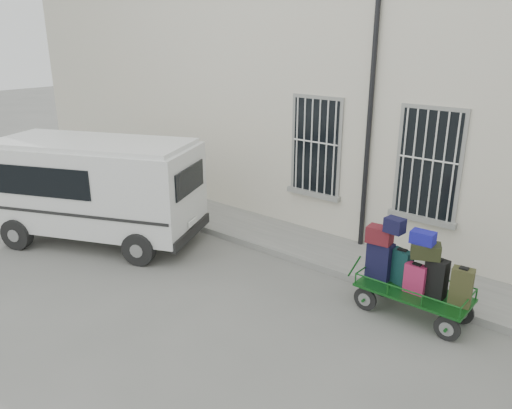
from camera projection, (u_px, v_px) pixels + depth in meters
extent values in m
plane|color=slate|center=(248.00, 283.00, 10.05)|extent=(80.00, 80.00, 0.00)
cube|color=beige|center=(382.00, 104.00, 13.09)|extent=(24.00, 5.00, 6.00)
cylinder|color=black|center=(369.00, 130.00, 10.70)|extent=(0.11, 0.11, 5.60)
cube|color=black|center=(316.00, 146.00, 11.73)|extent=(1.20, 0.08, 2.20)
cube|color=gray|center=(314.00, 193.00, 12.09)|extent=(1.45, 0.22, 0.12)
cube|color=black|center=(428.00, 165.00, 10.11)|extent=(1.20, 0.08, 2.20)
cube|color=gray|center=(422.00, 218.00, 10.47)|extent=(1.45, 0.22, 0.12)
cube|color=slate|center=(309.00, 246.00, 11.63)|extent=(24.00, 1.70, 0.15)
cylinder|color=black|center=(365.00, 299.00, 9.02)|extent=(0.44, 0.06, 0.44)
cylinder|color=gray|center=(365.00, 299.00, 9.02)|extent=(0.24, 0.08, 0.24)
cylinder|color=black|center=(382.00, 286.00, 9.50)|extent=(0.44, 0.06, 0.44)
cylinder|color=gray|center=(382.00, 286.00, 9.50)|extent=(0.24, 0.08, 0.24)
cylinder|color=black|center=(447.00, 328.00, 8.12)|extent=(0.44, 0.06, 0.44)
cylinder|color=gray|center=(447.00, 328.00, 8.12)|extent=(0.24, 0.08, 0.24)
cylinder|color=black|center=(461.00, 312.00, 8.60)|extent=(0.44, 0.06, 0.44)
cylinder|color=gray|center=(461.00, 312.00, 8.60)|extent=(0.24, 0.08, 0.24)
cube|color=#114C17|center=(413.00, 292.00, 8.72)|extent=(1.93, 0.89, 0.04)
cylinder|color=#114C17|center=(354.00, 266.00, 9.40)|extent=(0.25, 0.04, 0.49)
cube|color=black|center=(380.00, 260.00, 9.08)|extent=(0.46, 0.28, 0.70)
cube|color=black|center=(381.00, 242.00, 8.96)|extent=(0.18, 0.13, 0.03)
cube|color=black|center=(401.00, 267.00, 8.90)|extent=(0.44, 0.30, 0.64)
cube|color=black|center=(402.00, 250.00, 8.79)|extent=(0.16, 0.09, 0.03)
cube|color=maroon|center=(415.00, 279.00, 8.59)|extent=(0.37, 0.19, 0.52)
cube|color=black|center=(417.00, 264.00, 8.50)|extent=(0.15, 0.09, 0.03)
cube|color=black|center=(436.00, 278.00, 8.45)|extent=(0.37, 0.25, 0.68)
cube|color=black|center=(439.00, 259.00, 8.34)|extent=(0.14, 0.11, 0.03)
cube|color=#36351B|center=(461.00, 287.00, 8.17)|extent=(0.37, 0.26, 0.66)
cube|color=black|center=(464.00, 268.00, 8.06)|extent=(0.14, 0.11, 0.03)
cube|color=#5D1A12|center=(380.00, 235.00, 8.92)|extent=(0.46, 0.33, 0.30)
cube|color=black|center=(426.00, 250.00, 8.39)|extent=(0.56, 0.48, 0.25)
cube|color=black|center=(395.00, 225.00, 8.59)|extent=(0.35, 0.27, 0.26)
cube|color=navy|center=(423.00, 237.00, 8.32)|extent=(0.40, 0.26, 0.21)
cube|color=white|center=(96.00, 185.00, 11.73)|extent=(5.18, 3.79, 1.94)
cube|color=white|center=(91.00, 143.00, 11.40)|extent=(4.91, 3.56, 0.11)
cube|color=black|center=(10.00, 163.00, 12.20)|extent=(0.90, 1.71, 0.81)
cube|color=black|center=(42.00, 182.00, 10.85)|extent=(2.19, 1.00, 0.67)
cube|color=black|center=(190.00, 180.00, 11.01)|extent=(0.65, 1.40, 0.59)
cube|color=black|center=(192.00, 232.00, 11.42)|extent=(0.90, 1.87, 0.24)
cube|color=white|center=(193.00, 222.00, 11.32)|extent=(0.21, 0.43, 0.13)
cylinder|color=black|center=(17.00, 234.00, 11.55)|extent=(0.77, 0.51, 0.73)
cylinder|color=black|center=(69.00, 207.00, 13.36)|extent=(0.77, 0.51, 0.73)
cylinder|color=black|center=(139.00, 249.00, 10.75)|extent=(0.77, 0.51, 0.73)
cylinder|color=black|center=(177.00, 218.00, 12.56)|extent=(0.77, 0.51, 0.73)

